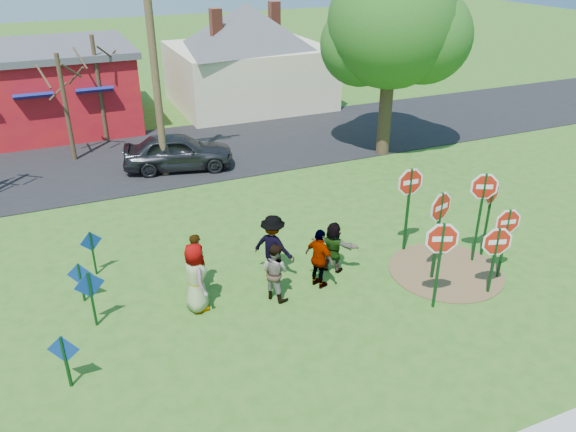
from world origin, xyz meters
name	(u,v)px	position (x,y,z in m)	size (l,w,h in m)	color
ground	(286,289)	(0.00, 0.00, 0.00)	(120.00, 120.00, 0.00)	#2E5D1A
road	(182,153)	(0.00, 11.50, 0.02)	(120.00, 7.50, 0.04)	black
dirt_patch	(445,271)	(4.50, -1.00, 0.01)	(3.20, 3.20, 0.03)	brown
red_building	(33,88)	(-5.50, 17.99, 1.97)	(9.40, 7.69, 3.90)	maroon
cream_house	(248,51)	(5.50, 18.00, 2.92)	(9.40, 9.40, 6.50)	beige
stop_sign_a	(441,247)	(3.13, -2.25, 1.76)	(1.05, 0.43, 2.55)	#0F3A18
stop_sign_b	(410,189)	(4.09, 0.50, 2.00)	(1.10, 0.08, 2.78)	#0F3A18
stop_sign_c	(483,197)	(5.57, -0.84, 2.04)	(0.96, 0.44, 2.89)	#0F3A18
stop_sign_d	(491,200)	(6.03, -0.70, 1.81)	(0.90, 0.26, 2.50)	#0F3A18
stop_sign_e	(496,247)	(4.87, -2.31, 1.40)	(1.03, 0.33, 2.08)	#0F3A18
stop_sign_f	(507,227)	(5.61, -1.84, 1.58)	(0.96, 0.21, 2.23)	#0F3A18
stop_sign_g	(440,216)	(3.92, -1.13, 1.91)	(1.07, 0.30, 2.74)	#0F3A18
blue_diamond_a	(65,356)	(-5.59, -1.54, 0.81)	(0.62, 0.30, 1.31)	#0F3A18
blue_diamond_b	(91,292)	(-4.85, 0.40, 0.95)	(0.71, 0.12, 1.52)	#0F3A18
blue_diamond_c	(81,278)	(-5.02, 1.58, 0.69)	(0.61, 0.25, 1.13)	#0F3A18
blue_diamond_d	(92,248)	(-4.58, 2.80, 0.84)	(0.59, 0.16, 1.35)	#0F3A18
person_a	(196,277)	(-2.39, 0.08, 0.93)	(0.91, 0.59, 1.85)	#363F82
person_b	(197,261)	(-2.11, 1.00, 0.81)	(0.59, 0.39, 1.62)	#296D5A
person_c	(275,271)	(-0.40, -0.25, 0.79)	(0.77, 0.60, 1.58)	#9A6046
person_d	(273,247)	(-0.05, 0.76, 0.92)	(1.19, 0.68, 1.84)	#2F2F33
person_e	(320,259)	(0.88, -0.23, 0.85)	(1.00, 0.42, 1.70)	#513059
person_f	(333,247)	(1.60, 0.35, 0.75)	(1.38, 0.44, 1.49)	#235429
suv	(178,151)	(-0.53, 9.67, 0.77)	(1.73, 4.31, 1.47)	#292A2E
utility_pole	(153,50)	(-1.19, 9.31, 4.85)	(2.25, 0.31, 9.21)	#4C3823
leafy_tree	(394,30)	(8.16, 7.99, 5.16)	(5.64, 5.14, 8.01)	#382819
bare_tree_east	(63,93)	(-4.35, 12.47, 2.88)	(1.80, 1.80, 4.44)	#382819
bare_tree_extra	(97,74)	(-2.77, 14.51, 3.08)	(1.80, 1.80, 4.76)	#382819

